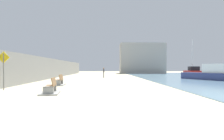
{
  "coord_description": "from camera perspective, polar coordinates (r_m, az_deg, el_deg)",
  "views": [
    {
      "loc": [
        0.71,
        -10.4,
        1.59
      ],
      "look_at": [
        1.54,
        16.13,
        1.28
      ],
      "focal_mm": 32.89,
      "sensor_mm": 36.0,
      "label": 1
    }
  ],
  "objects": [
    {
      "name": "boat_far_right",
      "position": [
        52.69,
        25.14,
        -0.21
      ],
      "size": [
        4.26,
        5.28,
        2.17
      ],
      "color": "black",
      "rests_on": "water_bay"
    },
    {
      "name": "seawall",
      "position": [
        29.57,
        -17.91,
        0.38
      ],
      "size": [
        0.8,
        64.0,
        2.92
      ],
      "primitive_type": "cube",
      "color": "gray",
      "rests_on": "ground"
    },
    {
      "name": "boat_distant",
      "position": [
        28.74,
        25.76,
        -1.03
      ],
      "size": [
        4.7,
        7.81,
        2.03
      ],
      "color": "navy",
      "rests_on": "water_bay"
    },
    {
      "name": "ground_plane",
      "position": [
        28.46,
        -3.22,
        -2.54
      ],
      "size": [
        120.0,
        120.0,
        0.0
      ],
      "primitive_type": "plane",
      "color": "#C6B793"
    },
    {
      "name": "harbor_building",
      "position": [
        57.34,
        8.31,
        3.16
      ],
      "size": [
        12.0,
        6.0,
        8.18
      ],
      "primitive_type": "cube",
      "color": "#9E9E99",
      "rests_on": "ground"
    },
    {
      "name": "boat_outer",
      "position": [
        43.88,
        21.51,
        -0.51
      ],
      "size": [
        3.27,
        6.21,
        7.34
      ],
      "color": "red",
      "rests_on": "water_bay"
    },
    {
      "name": "bench_near",
      "position": [
        13.18,
        -16.72,
        -5.27
      ],
      "size": [
        1.36,
        2.22,
        0.98
      ],
      "color": "gray",
      "rests_on": "ground"
    },
    {
      "name": "person_walking",
      "position": [
        32.2,
        -2.32,
        -0.51
      ],
      "size": [
        0.22,
        0.53,
        1.61
      ],
      "color": "#333338",
      "rests_on": "ground"
    },
    {
      "name": "pedestrian_sign",
      "position": [
        16.42,
        -27.91,
        0.98
      ],
      "size": [
        0.85,
        0.08,
        2.74
      ],
      "color": "slate",
      "rests_on": "ground"
    },
    {
      "name": "bench_far",
      "position": [
        19.15,
        -14.56,
        -3.41
      ],
      "size": [
        1.22,
        2.16,
        0.98
      ],
      "color": "gray",
      "rests_on": "ground"
    }
  ]
}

